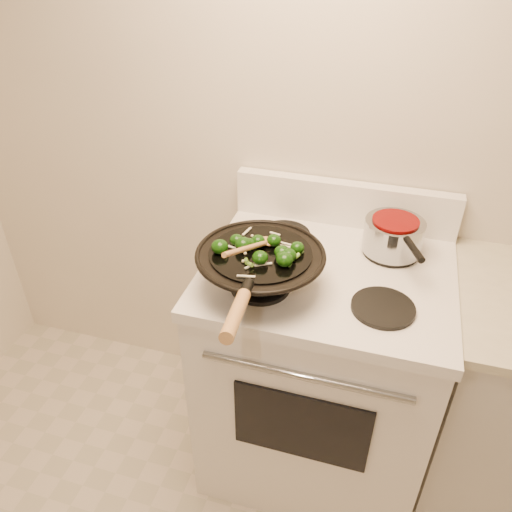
% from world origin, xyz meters
% --- Properties ---
extents(stove, '(0.78, 0.67, 1.08)m').
position_xyz_m(stove, '(-0.15, 1.17, 0.47)').
color(stove, white).
rests_on(stove, ground).
extents(wok, '(0.38, 0.62, 0.20)m').
position_xyz_m(wok, '(-0.33, 1.02, 1.00)').
color(wok, black).
rests_on(wok, stove).
extents(stirfry, '(0.26, 0.25, 0.04)m').
position_xyz_m(stirfry, '(-0.32, 1.01, 1.06)').
color(stirfry, '#0F3207').
rests_on(stirfry, wok).
extents(wooden_spoon, '(0.09, 0.26, 0.10)m').
position_xyz_m(wooden_spoon, '(-0.34, 1.00, 1.08)').
color(wooden_spoon, '#A97742').
rests_on(wooden_spoon, wok).
extents(saucepan, '(0.19, 0.29, 0.11)m').
position_xyz_m(saucepan, '(0.03, 1.32, 0.99)').
color(saucepan, '#92959A').
rests_on(saucepan, stove).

